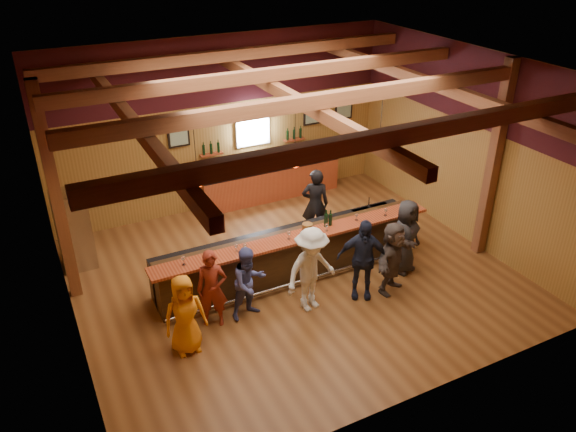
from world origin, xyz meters
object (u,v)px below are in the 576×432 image
Objects in this scene: bar_counter at (292,252)px; back_bar_cabinet at (271,183)px; customer_white at (311,270)px; ice_bucket at (307,229)px; customer_redvest at (212,289)px; stainless_fridge at (74,230)px; customer_brown at (393,258)px; bartender at (315,204)px; customer_navy at (362,259)px; customer_dark at (405,237)px; customer_orange at (185,315)px; customer_denim at (249,283)px; bottle_a at (330,219)px.

bar_counter reaches higher than back_bar_cabinet.
customer_white reaches higher than ice_bucket.
customer_white reaches higher than customer_redvest.
bar_counter is 3.50× the size of stainless_fridge.
bartender is (-0.33, 2.65, 0.10)m from customer_brown.
customer_navy is 0.99× the size of bartender.
bartender reaches higher than back_bar_cabinet.
stainless_fridge reaches higher than customer_dark.
customer_orange is 1.46m from customer_denim.
customer_navy is (3.01, -0.51, 0.09)m from customer_redvest.
customer_white reaches higher than customer_denim.
bar_counter is 2.17m from customer_brown.
customer_navy is 1.04× the size of customer_dark.
stainless_fridge is 4.35m from customer_denim.
customer_white is 1.80m from customer_brown.
ice_bucket is (1.60, 0.62, 0.47)m from customer_denim.
customer_dark is (2.24, -1.00, 0.33)m from bar_counter.
customer_brown is (3.67, -0.63, -0.00)m from customer_redvest.
customer_white is at bearing -106.33° from back_bar_cabinet.
customer_redvest is 0.94× the size of customer_dark.
back_bar_cabinet is at bearing 68.68° from customer_brown.
customer_denim is 0.84× the size of customer_white.
stainless_fridge is at bearing 9.94° from bartender.
customer_dark reaches higher than bottle_a.
back_bar_cabinet is (1.18, 3.57, -0.05)m from bar_counter.
bottle_a is (0.81, -0.23, 0.73)m from bar_counter.
customer_white is at bearing -43.93° from stainless_fridge.
customer_dark is at bearing -10.49° from customer_denim.
customer_brown is 6.71× the size of ice_bucket.
customer_redvest is 0.88× the size of customer_white.
customer_orange is 1.02× the size of customer_denim.
customer_dark is at bearing -24.07° from bar_counter.
customer_redvest is at bearing -59.03° from stainless_fridge.
bottle_a reaches higher than back_bar_cabinet.
customer_redvest is 1.94m from customer_white.
customer_redvest is 3.73m from customer_brown.
stainless_fridge is at bearing 124.12° from customer_white.
customer_dark reaches higher than customer_brown.
stainless_fridge is 5.62m from bottle_a.
customer_white is at bearing 82.73° from bartender.
stainless_fridge is (-5.30, -1.12, 0.42)m from back_bar_cabinet.
customer_denim is 1.23m from customer_white.
customer_orange is at bearing -119.73° from customer_redvest.
back_bar_cabinet is at bearing 50.53° from customer_orange.
stainless_fridge reaches higher than customer_denim.
ice_bucket reaches higher than bar_counter.
customer_redvest is (0.69, 0.49, 0.02)m from customer_orange.
customer_brown is at bearing -162.16° from customer_dark.
customer_navy is (1.12, -0.10, -0.02)m from customer_white.
customer_orange is at bearing -162.62° from bottle_a.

